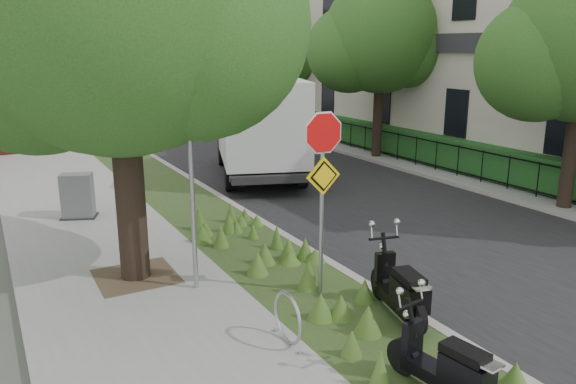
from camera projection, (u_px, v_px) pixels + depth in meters
name	position (u px, v px, depth m)	size (l,w,h in m)	color
ground	(407.00, 295.00, 9.79)	(120.00, 120.00, 0.00)	#4C5147
sidewalk_near	(65.00, 193.00, 16.26)	(3.50, 60.00, 0.12)	gray
verge	(158.00, 182.00, 17.55)	(2.00, 60.00, 0.12)	#28461E
kerb_near	(189.00, 179.00, 18.01)	(0.20, 60.00, 0.13)	#9E9991
road	(285.00, 169.00, 19.66)	(7.00, 60.00, 0.01)	black
kerb_far	(365.00, 158.00, 21.28)	(0.20, 60.00, 0.13)	#9E9991
footpath_far	(400.00, 154.00, 22.07)	(3.20, 60.00, 0.12)	gray
street_tree_main	(110.00, 8.00, 9.09)	(6.21, 5.54, 7.66)	black
bare_post	(191.00, 176.00, 9.28)	(0.08, 0.08, 4.00)	#A5A8AD
bike_hoop	(288.00, 318.00, 7.89)	(0.06, 0.78, 0.77)	#A5A8AD
sign_assembly	(323.00, 166.00, 9.04)	(0.94, 0.08, 3.22)	#A5A8AD
fence_far	(381.00, 141.00, 21.45)	(0.04, 24.00, 1.00)	black
hedge_far	(395.00, 140.00, 21.78)	(1.00, 24.00, 1.10)	#184318
terrace_houses	(470.00, 47.00, 22.57)	(7.40, 26.40, 8.20)	beige
far_tree_b	(379.00, 41.00, 20.43)	(4.83, 4.31, 6.56)	black
far_tree_c	(277.00, 51.00, 27.32)	(4.37, 3.89, 5.93)	black
scooter_near	(403.00, 296.00, 8.53)	(0.63, 1.74, 0.84)	black
scooter_far	(452.00, 373.00, 6.57)	(0.48, 1.60, 0.77)	black
box_truck	(259.00, 123.00, 18.10)	(4.18, 6.50, 2.75)	#262628
utility_cabinet	(78.00, 197.00, 13.67)	(0.96, 0.81, 1.09)	#262628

